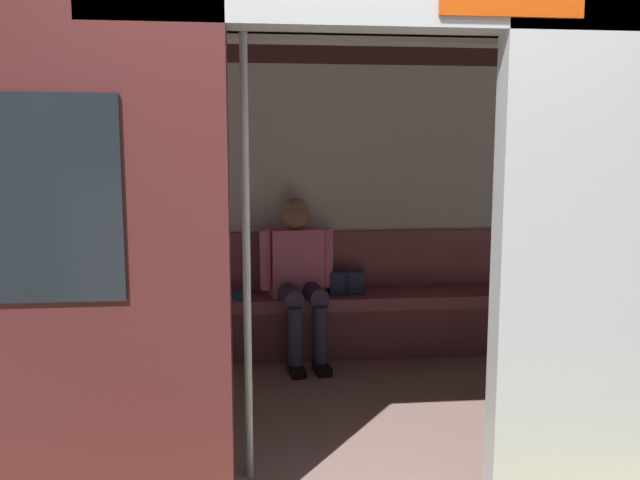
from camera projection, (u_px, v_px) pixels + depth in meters
name	position (u px, v px, depth m)	size (l,w,h in m)	color
train_car	(316.00, 152.00, 3.72)	(6.40, 2.72, 2.31)	#ADAFB5
bench_seat	(313.00, 310.00, 4.87)	(3.25, 0.44, 0.46)	#935156
person_seated	(298.00, 268.00, 4.77)	(0.55, 0.71, 1.19)	pink
handbag	(346.00, 282.00, 4.93)	(0.26, 0.15, 0.17)	#262D4C
book	(240.00, 295.00, 4.83)	(0.15, 0.22, 0.03)	#26598C
grab_pole_door	(246.00, 251.00, 2.93)	(0.04, 0.04, 2.17)	silver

